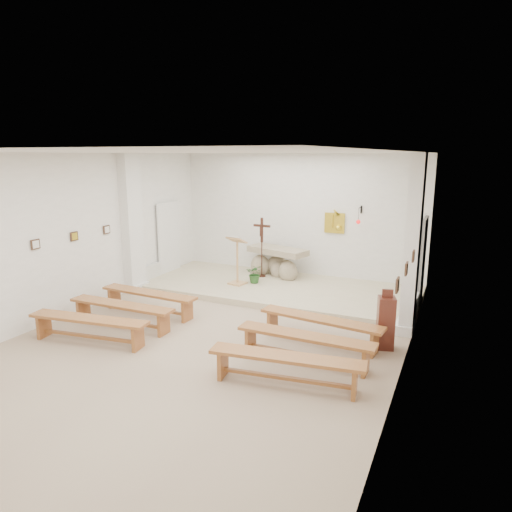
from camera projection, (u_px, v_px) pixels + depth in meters
The scene contains 29 objects.
ground at pixel (209, 340), 8.71m from camera, with size 7.00×10.00×0.00m, color tan.
wall_left at pixel (66, 236), 9.74m from camera, with size 0.02×10.00×3.50m, color white.
wall_right at pixel (406, 270), 6.91m from camera, with size 0.02×10.00×3.50m, color white.
wall_back at pixel (298, 217), 12.76m from camera, with size 7.00×0.02×3.50m, color white.
ceiling at pixel (205, 153), 7.95m from camera, with size 7.00×10.00×0.02m, color silver.
sanctuary_platform at pixel (278, 288), 11.80m from camera, with size 6.98×3.00×0.15m, color beige.
pilaster_left at pixel (132, 224), 11.47m from camera, with size 0.26×0.55×3.50m, color white.
pilaster_right at pixel (413, 246), 8.73m from camera, with size 0.26×0.55×3.50m, color white.
gold_wall_relief at pixel (335, 223), 12.33m from camera, with size 0.55×0.04×0.55m, color gold.
sanctuary_lamp at pixel (359, 220), 11.78m from camera, with size 0.11×0.36×0.44m.
station_frame_left_front at pixel (35, 244), 9.03m from camera, with size 0.03×0.20×0.20m, color #3F291B.
station_frame_left_mid at pixel (74, 236), 9.92m from camera, with size 0.03×0.20×0.20m, color #3F291B.
station_frame_left_rear at pixel (107, 230), 10.81m from camera, with size 0.03×0.20×0.20m, color #3F291B.
station_frame_right_front at pixel (397, 285), 6.22m from camera, with size 0.03×0.20×0.20m, color #3F291B.
station_frame_right_mid at pixel (406, 269), 7.10m from camera, with size 0.03×0.20×0.20m, color #3F291B.
station_frame_right_rear at pixel (413, 256), 7.99m from camera, with size 0.03×0.20×0.20m, color #3F291B.
radiator_left at pixel (150, 274), 12.44m from camera, with size 0.10×0.85×0.52m, color silver.
radiator_right at pixel (414, 309), 9.65m from camera, with size 0.10×0.85×0.52m, color silver.
altar at pixel (277, 264), 12.68m from camera, with size 1.81×1.10×0.88m.
lectern at pixel (237, 260), 11.77m from camera, with size 0.52×0.46×1.30m.
crucifix_stand at pixel (262, 243), 12.47m from camera, with size 0.50×0.22×1.64m.
potted_plant at pixel (255, 274), 11.98m from camera, with size 0.45×0.39×0.50m, color #265522.
donation_pedestal at pixel (386, 322), 8.23m from camera, with size 0.37×0.37×1.12m.
bench_left_front at pixel (149, 297), 10.07m from camera, with size 2.39×0.48×0.50m.
bench_right_front at pixel (320, 324), 8.48m from camera, with size 2.41×0.67×0.50m.
bench_left_second at pixel (121, 309), 9.28m from camera, with size 2.38×0.41×0.50m.
bench_right_second at pixel (305, 342), 7.68m from camera, with size 2.38×0.41×0.50m.
bench_left_third at pixel (89, 324), 8.49m from camera, with size 2.41×0.70×0.50m.
bench_right_third at pixel (286, 363), 6.89m from camera, with size 2.41×0.69×0.50m.
Camera 1 is at (4.20, -7.04, 3.46)m, focal length 32.00 mm.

